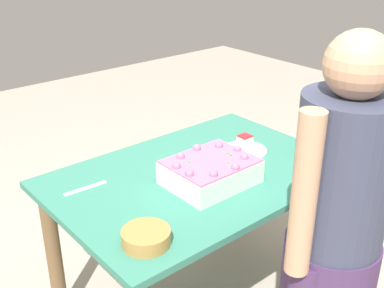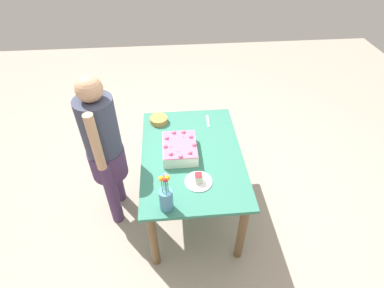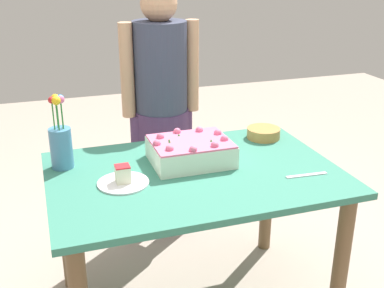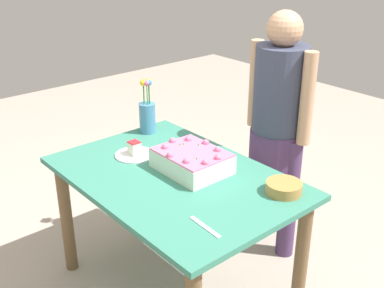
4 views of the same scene
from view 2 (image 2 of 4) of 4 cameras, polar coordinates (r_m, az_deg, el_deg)
ground_plane at (r=3.14m, az=-0.03°, el=-11.70°), size 8.00×8.00×0.00m
dining_table at (r=2.67m, az=-0.03°, el=-3.80°), size 1.28×0.87×0.74m
sheet_cake at (r=2.55m, az=-2.34°, el=-0.86°), size 0.36×0.29×0.13m
serving_plate_with_slice at (r=2.35m, az=1.24°, el=-6.88°), size 0.22×0.22×0.08m
cake_knife at (r=2.94m, az=3.02°, el=4.40°), size 0.19×0.03×0.00m
flower_vase at (r=2.12m, az=-4.98°, el=-10.08°), size 0.10×0.10×0.34m
fruit_bowl at (r=2.93m, az=-6.34°, el=4.58°), size 0.17×0.17×0.05m
person_standing at (r=2.60m, az=-16.47°, el=-0.20°), size 0.45×0.31×1.49m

